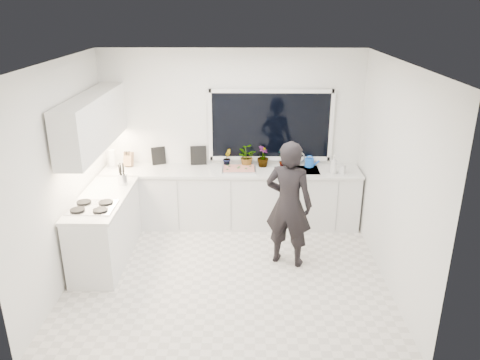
{
  "coord_description": "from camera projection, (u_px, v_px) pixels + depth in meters",
  "views": [
    {
      "loc": [
        0.24,
        -5.29,
        3.32
      ],
      "look_at": [
        0.15,
        0.4,
        1.15
      ],
      "focal_mm": 35.0,
      "sensor_mm": 36.0,
      "label": 1
    }
  ],
  "objects": [
    {
      "name": "herb_plants",
      "position": [
        251.0,
        157.0,
        7.25
      ],
      "size": [
        1.02,
        0.37,
        0.33
      ],
      "color": "#26662D",
      "rests_on": "countertop_back"
    },
    {
      "name": "pizza_tray",
      "position": [
        239.0,
        169.0,
        7.12
      ],
      "size": [
        0.52,
        0.39,
        0.03
      ],
      "primitive_type": "cube",
      "rotation": [
        0.0,
        0.0,
        0.03
      ],
      "color": "#B9BABE",
      "rests_on": "countertop_back"
    },
    {
      "name": "paper_towel_roll",
      "position": [
        112.0,
        159.0,
        7.23
      ],
      "size": [
        0.14,
        0.14,
        0.26
      ],
      "primitive_type": "cylinder",
      "rotation": [
        0.0,
        0.0,
        -0.27
      ],
      "color": "silver",
      "rests_on": "countertop_back"
    },
    {
      "name": "stovetop",
      "position": [
        92.0,
        207.0,
        5.82
      ],
      "size": [
        0.56,
        0.48,
        0.03
      ],
      "primitive_type": "cube",
      "color": "black",
      "rests_on": "countertop_left"
    },
    {
      "name": "window",
      "position": [
        271.0,
        125.0,
        7.18
      ],
      "size": [
        1.8,
        0.02,
        1.0
      ],
      "primitive_type": "cube",
      "color": "black",
      "rests_on": "wall_back"
    },
    {
      "name": "upper_cabinets",
      "position": [
        93.0,
        121.0,
        6.15
      ],
      "size": [
        0.34,
        2.1,
        0.7
      ],
      "primitive_type": "cube",
      "color": "white",
      "rests_on": "wall_left"
    },
    {
      "name": "faucet",
      "position": [
        299.0,
        159.0,
        7.29
      ],
      "size": [
        0.03,
        0.03,
        0.22
      ],
      "primitive_type": "cylinder",
      "color": "silver",
      "rests_on": "countertop_back"
    },
    {
      "name": "wall_back",
      "position": [
        232.0,
        137.0,
        7.29
      ],
      "size": [
        4.0,
        0.02,
        2.7
      ],
      "primitive_type": "cube",
      "color": "white",
      "rests_on": "ground"
    },
    {
      "name": "base_cabinets_back",
      "position": [
        231.0,
        198.0,
        7.33
      ],
      "size": [
        3.92,
        0.58,
        0.88
      ],
      "primitive_type": "cube",
      "color": "white",
      "rests_on": "floor"
    },
    {
      "name": "utensil_crock",
      "position": [
        122.0,
        179.0,
        6.54
      ],
      "size": [
        0.13,
        0.13,
        0.16
      ],
      "primitive_type": "cylinder",
      "rotation": [
        0.0,
        0.0,
        0.04
      ],
      "color": "silver",
      "rests_on": "countertop_left"
    },
    {
      "name": "knife_block",
      "position": [
        129.0,
        159.0,
        7.27
      ],
      "size": [
        0.15,
        0.12,
        0.22
      ],
      "primitive_type": "cube",
      "rotation": [
        0.0,
        0.0,
        -0.18
      ],
      "color": "olive",
      "rests_on": "countertop_back"
    },
    {
      "name": "soap_bottles",
      "position": [
        336.0,
        165.0,
        6.95
      ],
      "size": [
        0.26,
        0.14,
        0.28
      ],
      "color": "#D8BF66",
      "rests_on": "countertop_back"
    },
    {
      "name": "countertop_back",
      "position": [
        231.0,
        171.0,
        7.16
      ],
      "size": [
        3.94,
        0.62,
        0.04
      ],
      "primitive_type": "cube",
      "color": "silver",
      "rests_on": "base_cabinets_back"
    },
    {
      "name": "ceiling",
      "position": [
        226.0,
        61.0,
        5.17
      ],
      "size": [
        4.0,
        3.5,
        0.02
      ],
      "primitive_type": "cube",
      "color": "white",
      "rests_on": "wall_back"
    },
    {
      "name": "countertop_left",
      "position": [
        102.0,
        198.0,
        6.16
      ],
      "size": [
        0.62,
        1.6,
        0.04
      ],
      "primitive_type": "cube",
      "color": "silver",
      "rests_on": "base_cabinets_left"
    },
    {
      "name": "wall_left",
      "position": [
        62.0,
        175.0,
        5.68
      ],
      "size": [
        0.02,
        3.5,
        2.7
      ],
      "primitive_type": "cube",
      "color": "white",
      "rests_on": "ground"
    },
    {
      "name": "wall_right",
      "position": [
        394.0,
        177.0,
        5.62
      ],
      "size": [
        0.02,
        3.5,
        2.7
      ],
      "primitive_type": "cube",
      "color": "white",
      "rests_on": "ground"
    },
    {
      "name": "base_cabinets_left",
      "position": [
        106.0,
        230.0,
        6.32
      ],
      "size": [
        0.58,
        1.6,
        0.88
      ],
      "primitive_type": "cube",
      "color": "white",
      "rests_on": "floor"
    },
    {
      "name": "sink",
      "position": [
        300.0,
        173.0,
        7.16
      ],
      "size": [
        0.58,
        0.42,
        0.14
      ],
      "primitive_type": "cube",
      "color": "silver",
      "rests_on": "countertop_back"
    },
    {
      "name": "picture_frame_large",
      "position": [
        159.0,
        156.0,
        7.35
      ],
      "size": [
        0.21,
        0.1,
        0.28
      ],
      "primitive_type": "cube",
      "rotation": [
        0.0,
        0.0,
        0.39
      ],
      "color": "black",
      "rests_on": "countertop_back"
    },
    {
      "name": "picture_frame_small",
      "position": [
        198.0,
        155.0,
        7.34
      ],
      "size": [
        0.25,
        0.05,
        0.3
      ],
      "primitive_type": "cube",
      "rotation": [
        0.0,
        0.0,
        0.13
      ],
      "color": "black",
      "rests_on": "countertop_back"
    },
    {
      "name": "watering_can",
      "position": [
        309.0,
        163.0,
        7.27
      ],
      "size": [
        0.19,
        0.19,
        0.13
      ],
      "primitive_type": "cylinder",
      "rotation": [
        0.0,
        0.0,
        0.43
      ],
      "color": "blue",
      "rests_on": "countertop_back"
    },
    {
      "name": "person",
      "position": [
        289.0,
        204.0,
        6.09
      ],
      "size": [
        0.73,
        0.6,
        1.71
      ],
      "primitive_type": "imported",
      "rotation": [
        0.0,
        0.0,
        2.79
      ],
      "color": "black",
      "rests_on": "floor"
    },
    {
      "name": "pizza",
      "position": [
        239.0,
        168.0,
        7.12
      ],
      "size": [
        0.48,
        0.35,
        0.01
      ],
      "primitive_type": "cube",
      "rotation": [
        0.0,
        0.0,
        0.03
      ],
      "color": "red",
      "rests_on": "pizza_tray"
    },
    {
      "name": "floor",
      "position": [
        228.0,
        273.0,
        6.13
      ],
      "size": [
        4.0,
        3.5,
        0.02
      ],
      "primitive_type": "cube",
      "color": "beige",
      "rests_on": "ground"
    }
  ]
}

